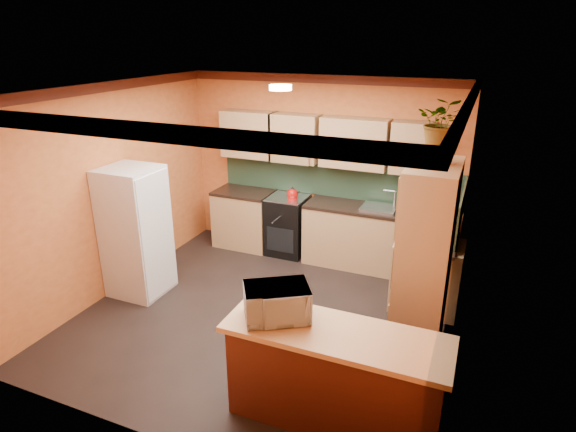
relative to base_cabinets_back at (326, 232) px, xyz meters
The scene contains 15 objects.
room_shell 2.25m from the base_cabinets_back, 97.03° to the right, with size 4.24×4.24×2.72m.
base_cabinets_back is the anchor object (origin of this frame).
countertop_back 0.46m from the base_cabinets_back, 90.00° to the right, with size 3.65×0.62×0.04m, color black.
stove 0.63m from the base_cabinets_back, behind, with size 0.58×0.58×0.91m, color black.
kettle 0.77m from the base_cabinets_back, behind, with size 0.17×0.17×0.18m, color #AC0E0B, non-canonical shape.
sink 0.92m from the base_cabinets_back, ahead, with size 0.48×0.40×0.03m, color silver.
base_cabinets_right 1.80m from the base_cabinets_back, 27.98° to the right, with size 0.60×0.80×0.88m, color tan.
countertop_right 1.86m from the base_cabinets_back, 27.98° to the right, with size 0.62×0.80×0.04m, color black.
fridge 2.74m from the base_cabinets_back, 136.23° to the right, with size 0.68×0.66×1.70m, color silver.
pantry 2.54m from the base_cabinets_back, 48.34° to the right, with size 0.48×0.90×2.10m, color tan.
fern_pot 2.99m from the base_cabinets_back, 47.56° to the right, with size 0.22×0.22×0.16m, color #AA3A29.
fern 3.18m from the base_cabinets_back, 47.56° to the right, with size 0.40×0.35×0.45m, color tan.
breakfast_bar 3.31m from the base_cabinets_back, 70.28° to the right, with size 1.80×0.55×0.88m, color #532613.
bar_top 3.34m from the base_cabinets_back, 70.28° to the right, with size 1.90×0.65×0.05m, color tan.
microwave 3.24m from the base_cabinets_back, 79.45° to the right, with size 0.55×0.37×0.30m, color silver.
Camera 1 is at (2.26, -4.58, 3.24)m, focal length 30.00 mm.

